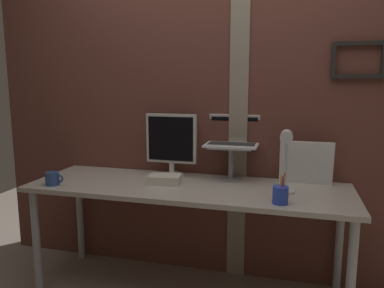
{
  "coord_description": "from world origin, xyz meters",
  "views": [
    {
      "loc": [
        0.5,
        -2.22,
        1.39
      ],
      "look_at": [
        -0.13,
        0.1,
        0.99
      ],
      "focal_mm": 35.07,
      "sensor_mm": 36.0,
      "label": 1
    }
  ],
  "objects_px": {
    "whiteboard_panel": "(306,163)",
    "desk_lamp": "(286,155)",
    "pen_cup": "(280,195)",
    "coffee_mug": "(53,179)",
    "laptop": "(233,137)",
    "monitor": "(171,142)"
  },
  "relations": [
    {
      "from": "laptop",
      "to": "coffee_mug",
      "type": "distance_m",
      "value": 1.21
    },
    {
      "from": "whiteboard_panel",
      "to": "laptop",
      "type": "bearing_deg",
      "value": 174.56
    },
    {
      "from": "pen_cup",
      "to": "monitor",
      "type": "bearing_deg",
      "value": 150.92
    },
    {
      "from": "whiteboard_panel",
      "to": "desk_lamp",
      "type": "relative_size",
      "value": 0.86
    },
    {
      "from": "whiteboard_panel",
      "to": "coffee_mug",
      "type": "distance_m",
      "value": 1.62
    },
    {
      "from": "pen_cup",
      "to": "laptop",
      "type": "bearing_deg",
      "value": 124.75
    },
    {
      "from": "monitor",
      "to": "whiteboard_panel",
      "type": "distance_m",
      "value": 0.9
    },
    {
      "from": "desk_lamp",
      "to": "coffee_mug",
      "type": "height_order",
      "value": "desk_lamp"
    },
    {
      "from": "whiteboard_panel",
      "to": "pen_cup",
      "type": "bearing_deg",
      "value": -107.67
    },
    {
      "from": "monitor",
      "to": "coffee_mug",
      "type": "height_order",
      "value": "monitor"
    },
    {
      "from": "pen_cup",
      "to": "coffee_mug",
      "type": "xyz_separation_m",
      "value": [
        -1.41,
        0.0,
        -0.01
      ]
    },
    {
      "from": "desk_lamp",
      "to": "pen_cup",
      "type": "bearing_deg",
      "value": -95.93
    },
    {
      "from": "whiteboard_panel",
      "to": "coffee_mug",
      "type": "xyz_separation_m",
      "value": [
        -1.56,
        -0.44,
        -0.1
      ]
    },
    {
      "from": "monitor",
      "to": "whiteboard_panel",
      "type": "height_order",
      "value": "monitor"
    },
    {
      "from": "desk_lamp",
      "to": "whiteboard_panel",
      "type": "bearing_deg",
      "value": 65.82
    },
    {
      "from": "laptop",
      "to": "pen_cup",
      "type": "height_order",
      "value": "laptop"
    },
    {
      "from": "pen_cup",
      "to": "coffee_mug",
      "type": "bearing_deg",
      "value": 180.0
    },
    {
      "from": "monitor",
      "to": "coffee_mug",
      "type": "bearing_deg",
      "value": -147.51
    },
    {
      "from": "laptop",
      "to": "coffee_mug",
      "type": "bearing_deg",
      "value": -155.55
    },
    {
      "from": "whiteboard_panel",
      "to": "desk_lamp",
      "type": "xyz_separation_m",
      "value": [
        -0.12,
        -0.28,
        0.1
      ]
    },
    {
      "from": "whiteboard_panel",
      "to": "coffee_mug",
      "type": "bearing_deg",
      "value": -164.1
    },
    {
      "from": "laptop",
      "to": "pen_cup",
      "type": "distance_m",
      "value": 0.64
    }
  ]
}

